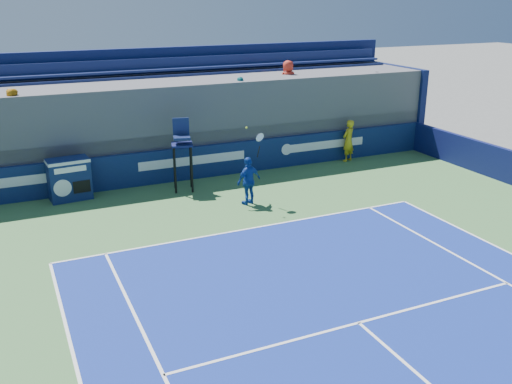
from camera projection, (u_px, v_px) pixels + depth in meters
name	position (u px, v px, depth m)	size (l,w,h in m)	color
ball_person	(348.00, 141.00, 22.83)	(0.61, 0.40, 1.68)	gold
back_hoarding	(192.00, 163.00, 20.69)	(20.40, 0.21, 1.20)	#0D1D4B
match_clock	(69.00, 178.00, 18.52)	(1.38, 0.84, 1.40)	#0F1E4E
umpire_chair	(182.00, 147.00, 19.18)	(0.85, 0.85, 2.48)	black
tennis_player	(249.00, 181.00, 18.08)	(1.02, 0.64, 2.57)	#123896
stadium_seating	(174.00, 119.00, 22.04)	(21.00, 4.05, 4.40)	#525257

